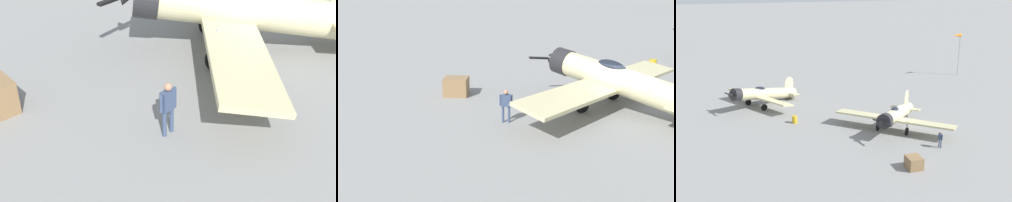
# 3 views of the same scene
# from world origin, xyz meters

# --- Properties ---
(ground_plane) EXTENTS (400.00, 400.00, 0.00)m
(ground_plane) POSITION_xyz_m (0.00, 0.00, 0.00)
(ground_plane) COLOR gray
(airplane_foreground) EXTENTS (11.10, 9.98, 3.49)m
(airplane_foreground) POSITION_xyz_m (-0.33, -0.38, 1.64)
(airplane_foreground) COLOR beige
(airplane_foreground) RESTS_ON ground_plane
(ground_crew_mechanic) EXTENTS (0.27, 0.64, 1.66)m
(ground_crew_mechanic) POSITION_xyz_m (1.99, -6.03, 1.00)
(ground_crew_mechanic) COLOR #384766
(ground_crew_mechanic) RESTS_ON ground_plane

